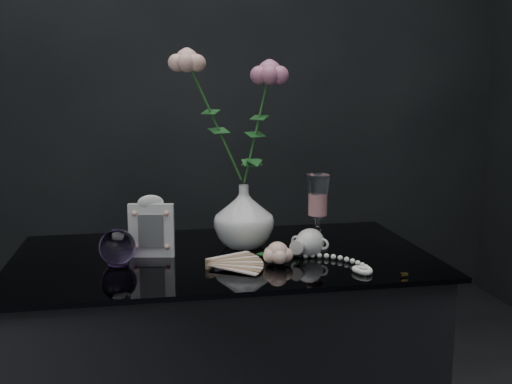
{
  "coord_description": "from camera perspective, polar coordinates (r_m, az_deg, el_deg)",
  "views": [
    {
      "loc": [
        -0.18,
        -1.42,
        1.18
      ],
      "look_at": [
        0.09,
        0.05,
        0.92
      ],
      "focal_mm": 42.0,
      "sensor_mm": 36.0,
      "label": 1
    }
  ],
  "objects": [
    {
      "name": "paperweight",
      "position": [
        1.48,
        -13.08,
        -5.12
      ],
      "size": [
        0.09,
        0.09,
        0.09
      ],
      "primitive_type": null,
      "rotation": [
        0.0,
        0.0,
        0.04
      ],
      "color": "#A277C2",
      "rests_on": "table"
    },
    {
      "name": "loose_rose",
      "position": [
        1.45,
        2.06,
        -5.82
      ],
      "size": [
        0.16,
        0.19,
        0.06
      ],
      "primitive_type": null,
      "rotation": [
        0.0,
        0.0,
        -0.26
      ],
      "color": "#FFBCA4",
      "rests_on": "table"
    },
    {
      "name": "picture_frame",
      "position": [
        1.52,
        -9.94,
        -3.21
      ],
      "size": [
        0.13,
        0.11,
        0.16
      ],
      "primitive_type": null,
      "rotation": [
        0.0,
        0.0,
        -0.18
      ],
      "color": "silver",
      "rests_on": "table"
    },
    {
      "name": "wine_glass",
      "position": [
        1.56,
        5.88,
        -2.0
      ],
      "size": [
        0.08,
        0.08,
        0.2
      ],
      "primitive_type": null,
      "rotation": [
        0.0,
        0.0,
        0.28
      ],
      "color": "white",
      "rests_on": "table"
    },
    {
      "name": "pearl_jar",
      "position": [
        1.52,
        5.15,
        -4.7
      ],
      "size": [
        0.35,
        0.35,
        0.07
      ],
      "primitive_type": null,
      "rotation": [
        0.0,
        0.0,
        -0.62
      ],
      "color": "silver",
      "rests_on": "table"
    },
    {
      "name": "paper_fan",
      "position": [
        1.42,
        -4.54,
        -6.73
      ],
      "size": [
        0.3,
        0.26,
        0.03
      ],
      "primitive_type": null,
      "rotation": [
        0.0,
        0.0,
        -0.23
      ],
      "color": "#F2E2C2",
      "rests_on": "table"
    },
    {
      "name": "vase",
      "position": [
        1.59,
        -1.17,
        -2.31
      ],
      "size": [
        0.18,
        0.18,
        0.17
      ],
      "primitive_type": "imported",
      "rotation": [
        0.0,
        0.0,
        0.15
      ],
      "color": "white",
      "rests_on": "table"
    },
    {
      "name": "roses",
      "position": [
        1.55,
        -2.09,
        7.75
      ],
      "size": [
        0.3,
        0.13,
        0.4
      ],
      "color": "#FFB49F",
      "rests_on": "vase"
    }
  ]
}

